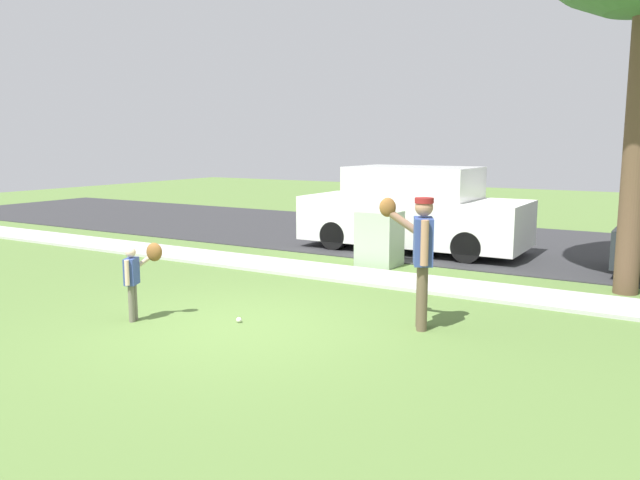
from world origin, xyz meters
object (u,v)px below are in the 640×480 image
Objects in this scene: person_adult at (420,248)px; utility_cabinet at (379,239)px; parked_van_white at (413,211)px; baseball at (239,320)px; person_child at (138,271)px.

utility_cabinet is at bearing -83.05° from person_adult.
person_adult is at bearing -66.42° from parked_van_white.
person_child is at bearing -153.76° from baseball.
baseball is 0.01× the size of parked_van_white.
person_child reaches higher than baseball.
parked_van_white reaches higher than utility_cabinet.
parked_van_white is (1.02, 7.21, 0.21)m from person_child.
person_child is 1.54m from baseball.
baseball is at bearing -88.46° from utility_cabinet.
baseball is 0.07× the size of utility_cabinet.
person_adult is 1.62× the size of person_child.
utility_cabinet is (-2.33, 3.64, -0.54)m from person_adult.
person_child is 0.21× the size of parked_van_white.
person_adult is 1.61× the size of utility_cabinet.
person_adult is 3.84m from person_child.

